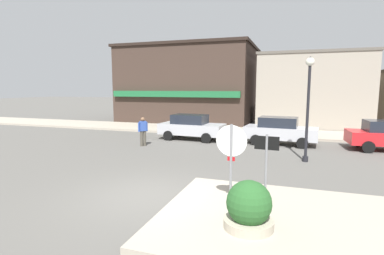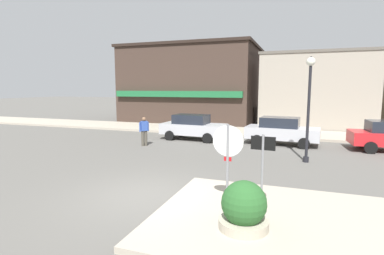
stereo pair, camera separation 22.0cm
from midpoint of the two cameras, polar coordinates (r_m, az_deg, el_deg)
The scene contains 12 objects.
ground_plane at distance 9.35m, azimuth -8.25°, elevation -12.67°, with size 160.00×160.00×0.00m, color #5B5954.
sidewalk_corner at distance 7.75m, azimuth 18.94°, elevation -16.86°, with size 6.40×4.80×0.15m, color #A89E8C.
kerb_far at distance 21.97m, azimuth 8.54°, elevation -0.74°, with size 80.00×4.00×0.15m, color #A89E8C.
stop_sign at distance 7.84m, azimuth 7.62°, elevation -5.08°, with size 0.82×0.09×2.30m.
one_way_sign at distance 7.66m, azimuth 14.06°, elevation -6.98°, with size 0.60×0.07×2.10m.
planter at distance 6.91m, azimuth 10.77°, elevation -15.26°, with size 1.10×1.10×1.23m.
lamp_post at distance 13.74m, azimuth 21.87°, elevation 5.93°, with size 0.36×0.36×4.54m.
parked_car_nearest at distance 18.69m, azimuth 0.51°, elevation 0.17°, with size 4.08×2.04×1.56m.
parked_car_second at distance 17.81m, azimuth 17.03°, elevation -0.54°, with size 4.13×2.13×1.56m.
pedestrian_crossing_near at distance 16.82m, azimuth -8.73°, elevation -0.56°, with size 0.44×0.46×1.61m.
building_corner_shop at distance 29.87m, azimuth 0.86°, elevation 8.18°, with size 12.19×10.40×7.05m.
building_storefront_left_near at distance 26.54m, azimuth 22.56°, elevation 6.46°, with size 8.42×6.31×5.92m.
Camera 2 is at (4.25, -7.70, 3.23)m, focal length 28.00 mm.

